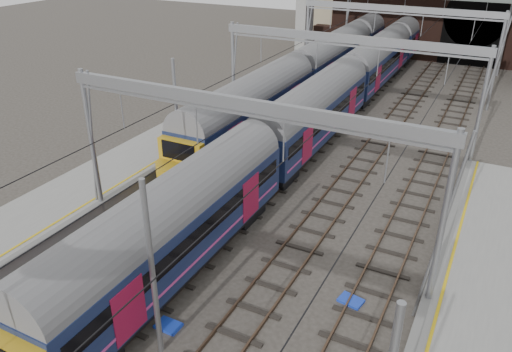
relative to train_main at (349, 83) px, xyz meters
The scene contains 8 objects.
tracks 15.28m from the train_main, 82.38° to the right, with size 14.40×80.00×0.22m.
overhead_line 9.60m from the train_main, 76.70° to the right, with size 16.80×80.00×8.00m.
retaining_wall 22.32m from the train_main, 81.21° to the left, with size 28.00×2.75×9.00m.
train_main is the anchor object (origin of this frame).
train_second 8.05m from the train_main, 119.79° to the left, with size 2.88×49.95×4.93m.
signal_near_centre 28.94m from the train_main, 89.10° to the right, with size 0.33×0.46×4.66m.
equip_cover_b 27.01m from the train_main, 86.75° to the right, with size 0.96×0.68×0.11m, color blue.
equip_cover_c 23.57m from the train_main, 71.76° to the right, with size 0.96×0.68×0.11m, color blue.
Camera 1 is at (9.16, -8.31, 13.79)m, focal length 35.00 mm.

